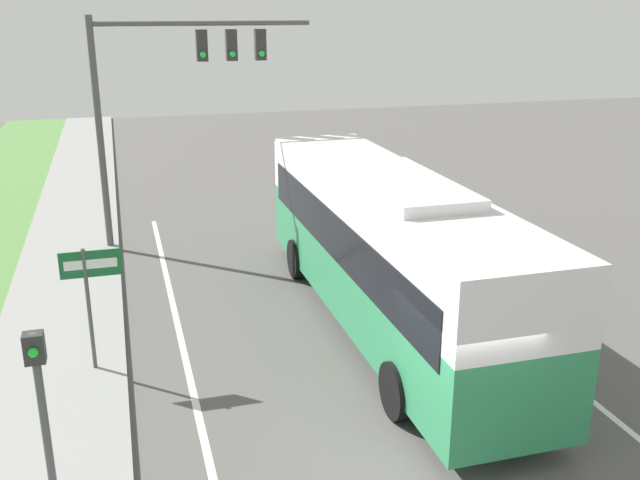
{
  "coord_description": "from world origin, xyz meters",
  "views": [
    {
      "loc": [
        -4.6,
        -9.22,
        7.09
      ],
      "look_at": [
        -0.25,
        5.87,
        1.91
      ],
      "focal_mm": 40.0,
      "sensor_mm": 36.0,
      "label": 1
    }
  ],
  "objects_px": {
    "street_sign": "(90,286)",
    "signal_gantry": "(172,80)",
    "pedestrian_signal": "(40,390)",
    "bus": "(387,243)"
  },
  "relations": [
    {
      "from": "signal_gantry",
      "to": "street_sign",
      "type": "height_order",
      "value": "signal_gantry"
    },
    {
      "from": "signal_gantry",
      "to": "bus",
      "type": "bearing_deg",
      "value": -62.66
    },
    {
      "from": "bus",
      "to": "signal_gantry",
      "type": "bearing_deg",
      "value": 117.34
    },
    {
      "from": "street_sign",
      "to": "signal_gantry",
      "type": "bearing_deg",
      "value": 72.9
    },
    {
      "from": "pedestrian_signal",
      "to": "signal_gantry",
      "type": "bearing_deg",
      "value": 75.71
    },
    {
      "from": "bus",
      "to": "signal_gantry",
      "type": "relative_size",
      "value": 1.71
    },
    {
      "from": "signal_gantry",
      "to": "street_sign",
      "type": "xyz_separation_m",
      "value": [
        -2.45,
        -7.97,
        -3.15
      ]
    },
    {
      "from": "bus",
      "to": "street_sign",
      "type": "height_order",
      "value": "bus"
    },
    {
      "from": "pedestrian_signal",
      "to": "street_sign",
      "type": "distance_m",
      "value": 4.07
    },
    {
      "from": "pedestrian_signal",
      "to": "street_sign",
      "type": "relative_size",
      "value": 1.06
    }
  ]
}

